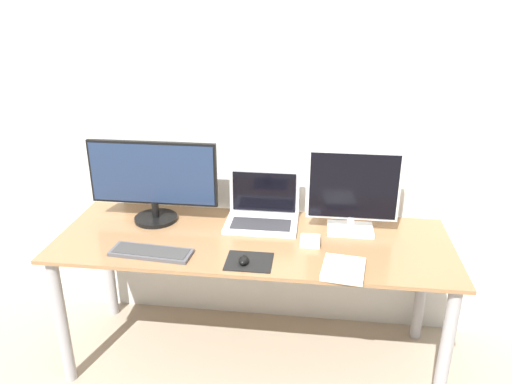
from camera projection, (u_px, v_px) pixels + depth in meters
The scene contains 10 objects.
wall_back at pixel (263, 109), 2.58m from camera, with size 7.00×0.05×2.50m.
desk at pixel (253, 259), 2.45m from camera, with size 1.90×0.68×0.71m.
monitor_left at pixel (153, 180), 2.52m from camera, with size 0.66×0.22×0.42m.
monitor_right at pixel (353, 192), 2.41m from camera, with size 0.44×0.16×0.42m.
laptop at pixel (262, 211), 2.56m from camera, with size 0.37×0.26×0.26m.
keyboard at pixel (151, 252), 2.27m from camera, with size 0.38×0.15×0.02m.
mousepad at pixel (249, 261), 2.20m from camera, with size 0.21×0.18×0.00m.
mouse at pixel (243, 260), 2.18m from camera, with size 0.04×0.07×0.03m.
book at pixel (343, 269), 2.12m from camera, with size 0.20×0.22×0.03m.
power_brick at pixel (310, 241), 2.35m from camera, with size 0.09×0.09×0.03m.
Camera 1 is at (0.29, -1.79, 1.82)m, focal length 35.00 mm.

